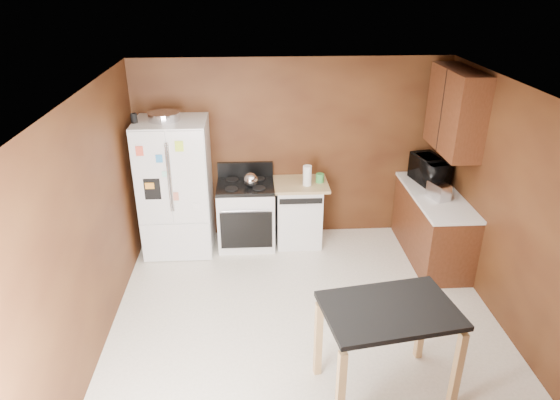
{
  "coord_description": "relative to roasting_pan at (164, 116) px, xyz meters",
  "views": [
    {
      "loc": [
        -0.53,
        -4.21,
        3.51
      ],
      "look_at": [
        -0.24,
        0.85,
        1.15
      ],
      "focal_mm": 32.0,
      "sensor_mm": 36.0,
      "label": 1
    }
  ],
  "objects": [
    {
      "name": "floor",
      "position": [
        1.62,
        -1.9,
        -1.85
      ],
      "size": [
        4.5,
        4.5,
        0.0
      ],
      "primitive_type": "plane",
      "color": "white",
      "rests_on": "ground"
    },
    {
      "name": "ceiling",
      "position": [
        1.62,
        -1.9,
        0.65
      ],
      "size": [
        4.5,
        4.5,
        0.0
      ],
      "primitive_type": "plane",
      "rotation": [
        3.14,
        0.0,
        0.0
      ],
      "color": "white",
      "rests_on": "ground"
    },
    {
      "name": "wall_back",
      "position": [
        1.62,
        0.35,
        -0.6
      ],
      "size": [
        4.2,
        0.0,
        4.2
      ],
      "primitive_type": "plane",
      "rotation": [
        1.57,
        0.0,
        0.0
      ],
      "color": "#5A3317",
      "rests_on": "ground"
    },
    {
      "name": "wall_left",
      "position": [
        -0.48,
        -1.9,
        -0.6
      ],
      "size": [
        0.0,
        4.5,
        4.5
      ],
      "primitive_type": "plane",
      "rotation": [
        1.57,
        0.0,
        1.57
      ],
      "color": "#5A3317",
      "rests_on": "ground"
    },
    {
      "name": "wall_right",
      "position": [
        3.72,
        -1.9,
        -0.6
      ],
      "size": [
        0.0,
        4.5,
        4.5
      ],
      "primitive_type": "plane",
      "rotation": [
        1.57,
        0.0,
        -1.57
      ],
      "color": "#5A3317",
      "rests_on": "ground"
    },
    {
      "name": "roasting_pan",
      "position": [
        0.0,
        0.0,
        0.0
      ],
      "size": [
        0.4,
        0.4,
        0.1
      ],
      "primitive_type": "cylinder",
      "color": "silver",
      "rests_on": "refrigerator"
    },
    {
      "name": "pen_cup",
      "position": [
        -0.34,
        -0.1,
        0.01
      ],
      "size": [
        0.08,
        0.08,
        0.12
      ],
      "primitive_type": "cylinder",
      "color": "black",
      "rests_on": "refrigerator"
    },
    {
      "name": "kettle",
      "position": [
        1.05,
        -0.06,
        -0.85
      ],
      "size": [
        0.19,
        0.19,
        0.19
      ],
      "primitive_type": "sphere",
      "color": "silver",
      "rests_on": "gas_range"
    },
    {
      "name": "paper_towel",
      "position": [
        1.8,
        -0.03,
        -0.82
      ],
      "size": [
        0.14,
        0.14,
        0.27
      ],
      "primitive_type": "cylinder",
      "rotation": [
        0.0,
        0.0,
        -0.25
      ],
      "color": "white",
      "rests_on": "dishwasher"
    },
    {
      "name": "green_canister",
      "position": [
        1.98,
        0.06,
        -0.9
      ],
      "size": [
        0.11,
        0.11,
        0.12
      ],
      "primitive_type": "cylinder",
      "rotation": [
        0.0,
        0.0,
        -0.06
      ],
      "color": "green",
      "rests_on": "dishwasher"
    },
    {
      "name": "toaster",
      "position": [
        3.39,
        -0.57,
        -0.85
      ],
      "size": [
        0.25,
        0.32,
        0.2
      ],
      "primitive_type": "cube",
      "rotation": [
        0.0,
        0.0,
        0.34
      ],
      "color": "silver",
      "rests_on": "right_cabinets"
    },
    {
      "name": "microwave",
      "position": [
        3.43,
        -0.05,
        -0.79
      ],
      "size": [
        0.5,
        0.65,
        0.32
      ],
      "primitive_type": "imported",
      "rotation": [
        0.0,
        0.0,
        1.79
      ],
      "color": "black",
      "rests_on": "right_cabinets"
    },
    {
      "name": "refrigerator",
      "position": [
        0.07,
        -0.03,
        -0.95
      ],
      "size": [
        0.9,
        0.8,
        1.8
      ],
      "color": "white",
      "rests_on": "ground"
    },
    {
      "name": "gas_range",
      "position": [
        0.98,
        0.03,
        -1.39
      ],
      "size": [
        0.76,
        0.68,
        1.1
      ],
      "color": "white",
      "rests_on": "ground"
    },
    {
      "name": "dishwasher",
      "position": [
        1.7,
        0.05,
        -1.4
      ],
      "size": [
        0.78,
        0.63,
        0.89
      ],
      "color": "white",
      "rests_on": "ground"
    },
    {
      "name": "right_cabinets",
      "position": [
        3.46,
        -0.42,
        -0.94
      ],
      "size": [
        0.63,
        1.58,
        2.45
      ],
      "color": "#5B2D19",
      "rests_on": "ground"
    },
    {
      "name": "island",
      "position": [
        2.21,
        -2.74,
        -1.09
      ],
      "size": [
        1.22,
        0.91,
        0.91
      ],
      "color": "black",
      "rests_on": "ground"
    }
  ]
}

